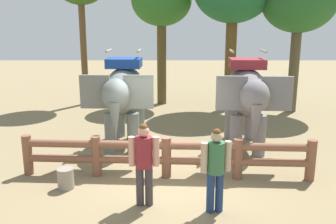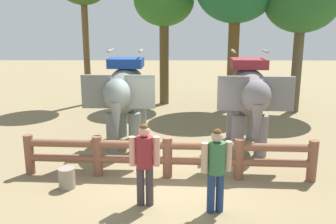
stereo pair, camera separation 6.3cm
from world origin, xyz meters
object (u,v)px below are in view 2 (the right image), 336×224
at_px(tourist_woman_in_black, 216,165).
at_px(log_fence, 167,155).
at_px(feed_bucket, 67,178).
at_px(tree_deep_back, 302,2).
at_px(elephant_near_left, 126,93).
at_px(elephant_center, 248,95).
at_px(tree_far_right, 164,3).
at_px(tourist_man_in_blue, 145,159).

bearing_deg(tourist_woman_in_black, log_fence, 119.68).
xyz_separation_m(tourist_woman_in_black, feed_bucket, (-3.39, 1.10, -0.79)).
distance_m(log_fence, tree_deep_back, 9.91).
relative_size(elephant_near_left, feed_bucket, 7.10).
xyz_separation_m(elephant_center, feed_bucket, (-4.80, -2.86, -1.46)).
bearing_deg(tree_far_right, elephant_center, -68.02).
relative_size(tourist_woman_in_black, tree_deep_back, 0.30).
relative_size(elephant_near_left, tree_deep_back, 0.58).
distance_m(log_fence, tree_far_right, 9.72).
distance_m(tourist_man_in_blue, feed_bucket, 2.23).
bearing_deg(tree_deep_back, log_fence, -127.30).
distance_m(log_fence, tourist_woman_in_black, 2.08).
bearing_deg(tourist_woman_in_black, feed_bucket, 161.96).
xyz_separation_m(log_fence, elephant_center, (2.41, 2.19, 1.10)).
distance_m(tourist_woman_in_black, feed_bucket, 3.65).
height_order(log_fence, tourist_woman_in_black, tourist_woman_in_black).
height_order(elephant_near_left, feed_bucket, elephant_near_left).
height_order(tourist_man_in_blue, feed_bucket, tourist_man_in_blue).
bearing_deg(tourist_woman_in_black, tree_far_right, 96.83).
xyz_separation_m(elephant_center, tourist_woman_in_black, (-1.40, -3.96, -0.67)).
relative_size(elephant_near_left, tree_far_right, 0.59).
distance_m(elephant_center, feed_bucket, 5.77).
relative_size(tourist_man_in_blue, feed_bucket, 3.67).
height_order(log_fence, feed_bucket, log_fence).
relative_size(log_fence, tree_far_right, 1.23).
relative_size(elephant_center, tourist_man_in_blue, 1.95).
bearing_deg(log_fence, tourist_woman_in_black, -60.32).
bearing_deg(tourist_woman_in_black, tourist_man_in_blue, 168.95).
height_order(elephant_center, tree_deep_back, tree_deep_back).
bearing_deg(feed_bucket, tourist_man_in_blue, -23.07).
bearing_deg(tree_deep_back, tree_far_right, 164.36).
bearing_deg(tree_far_right, tree_deep_back, -15.64).
xyz_separation_m(tourist_man_in_blue, feed_bucket, (-1.92, 0.82, -0.81)).
distance_m(tourist_woman_in_black, tree_deep_back, 10.65).
xyz_separation_m(elephant_near_left, elephant_center, (3.74, -0.26, 0.00)).
bearing_deg(elephant_center, tree_far_right, 111.98).
height_order(log_fence, elephant_near_left, elephant_near_left).
bearing_deg(tree_deep_back, elephant_center, -121.51).
distance_m(log_fence, feed_bucket, 2.50).
height_order(log_fence, tree_deep_back, tree_deep_back).
xyz_separation_m(tourist_man_in_blue, tree_far_right, (0.21, 10.29, 3.66)).
xyz_separation_m(tourist_woman_in_black, tree_far_right, (-1.27, 10.58, 3.67)).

